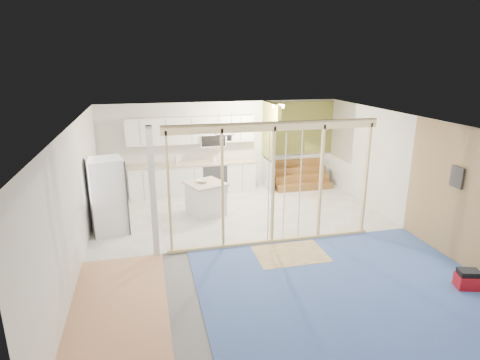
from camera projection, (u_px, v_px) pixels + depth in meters
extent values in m
cube|color=slate|center=(258.00, 244.00, 8.47)|extent=(7.00, 8.00, 0.01)
cube|color=silver|center=(260.00, 122.00, 7.72)|extent=(7.00, 8.00, 0.01)
cube|color=white|center=(221.00, 146.00, 11.82)|extent=(7.00, 0.01, 2.60)
cube|color=white|center=(360.00, 293.00, 4.37)|extent=(7.00, 0.01, 2.60)
cube|color=white|center=(75.00, 199.00, 7.31)|extent=(0.01, 8.00, 2.60)
cube|color=white|center=(411.00, 175.00, 8.88)|extent=(0.01, 8.00, 2.60)
cube|color=silver|center=(237.00, 211.00, 10.33)|extent=(7.00, 4.00, 0.02)
cube|color=#3F5B9A|center=(347.00, 288.00, 6.83)|extent=(5.00, 4.00, 0.02)
cube|color=tan|center=(118.00, 320.00, 5.99)|extent=(1.50, 4.00, 0.02)
cube|color=#D3B774|center=(290.00, 254.00, 8.02)|extent=(1.40, 1.00, 0.01)
cube|color=#DFBB88|center=(274.00, 126.00, 7.82)|extent=(4.40, 0.09, 0.18)
cube|color=#DFBB88|center=(272.00, 241.00, 8.52)|extent=(4.40, 0.09, 0.06)
cube|color=silver|center=(153.00, 194.00, 7.62)|extent=(0.12, 0.14, 2.60)
cube|color=#DFBB88|center=(169.00, 192.00, 7.69)|extent=(0.04, 0.09, 2.40)
cube|color=#DFBB88|center=(222.00, 189.00, 7.93)|extent=(0.04, 0.09, 2.40)
cube|color=#DFBB88|center=(273.00, 185.00, 8.16)|extent=(0.05, 0.09, 2.40)
cube|color=#DFBB88|center=(321.00, 181.00, 8.40)|extent=(0.04, 0.09, 2.40)
cube|color=#DFBB88|center=(366.00, 178.00, 8.63)|extent=(0.04, 0.09, 2.40)
cylinder|color=silver|center=(269.00, 189.00, 8.13)|extent=(0.02, 0.02, 2.35)
cylinder|color=silver|center=(300.00, 186.00, 8.34)|extent=(0.02, 0.02, 2.35)
cylinder|color=silver|center=(284.00, 188.00, 8.24)|extent=(0.02, 0.02, 2.35)
cube|color=white|center=(193.00, 179.00, 11.59)|extent=(3.60, 0.60, 0.88)
cube|color=#BAAC91|center=(193.00, 163.00, 11.45)|extent=(3.66, 0.64, 0.05)
cube|color=white|center=(107.00, 197.00, 10.05)|extent=(0.60, 1.60, 0.88)
cube|color=#BAAC91|center=(105.00, 179.00, 9.91)|extent=(0.64, 1.64, 0.05)
cube|color=white|center=(191.00, 130.00, 11.29)|extent=(3.60, 0.34, 0.75)
cube|color=white|center=(212.00, 140.00, 11.48)|extent=(0.72, 0.38, 0.36)
cube|color=black|center=(214.00, 141.00, 11.30)|extent=(0.68, 0.02, 0.30)
cube|color=olive|center=(268.00, 130.00, 11.55)|extent=(0.10, 0.90, 1.60)
cube|color=silver|center=(267.00, 175.00, 11.94)|extent=(0.10, 0.90, 0.90)
cube|color=olive|center=(277.00, 114.00, 10.74)|extent=(0.10, 0.50, 0.50)
cube|color=olive|center=(299.00, 128.00, 12.20)|extent=(2.20, 0.04, 1.60)
cube|color=silver|center=(297.00, 169.00, 12.57)|extent=(2.20, 0.04, 0.90)
cube|color=brown|center=(304.00, 187.00, 11.95)|extent=(1.70, 0.26, 0.20)
cube|color=brown|center=(301.00, 178.00, 12.13)|extent=(1.70, 0.26, 0.20)
cube|color=brown|center=(298.00, 170.00, 12.31)|extent=(1.70, 0.26, 0.20)
cube|color=brown|center=(296.00, 162.00, 12.50)|extent=(1.70, 0.26, 0.20)
torus|color=black|center=(225.00, 134.00, 9.58)|extent=(0.52, 0.52, 0.02)
cylinder|color=black|center=(219.00, 123.00, 9.48)|extent=(0.01, 0.01, 0.50)
cylinder|color=black|center=(231.00, 123.00, 9.54)|extent=(0.01, 0.01, 0.50)
cylinder|color=#333338|center=(222.00, 141.00, 9.51)|extent=(0.14, 0.14, 0.14)
cylinder|color=#333338|center=(229.00, 138.00, 9.74)|extent=(0.12, 0.12, 0.12)
cube|color=#333338|center=(457.00, 177.00, 7.46)|extent=(0.04, 0.30, 0.40)
cylinder|color=#FFEABF|center=(278.00, 106.00, 10.85)|extent=(0.32, 0.32, 0.08)
cube|color=silver|center=(107.00, 196.00, 8.84)|extent=(0.89, 0.87, 1.71)
cube|color=#333338|center=(124.00, 195.00, 8.92)|extent=(0.18, 0.67, 1.68)
cube|color=silver|center=(206.00, 200.00, 10.00)|extent=(0.99, 0.99, 0.78)
cube|color=#BAAC91|center=(206.00, 183.00, 9.87)|extent=(1.11, 1.11, 0.05)
imported|color=silver|center=(203.00, 181.00, 9.88)|extent=(0.36, 0.36, 0.07)
imported|color=silver|center=(176.00, 159.00, 11.24)|extent=(0.12, 0.12, 0.27)
imported|color=white|center=(214.00, 158.00, 11.52)|extent=(0.09, 0.09, 0.19)
cube|color=maroon|center=(467.00, 282.00, 6.80)|extent=(0.43, 0.37, 0.26)
cube|color=black|center=(469.00, 273.00, 6.75)|extent=(0.38, 0.32, 0.09)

